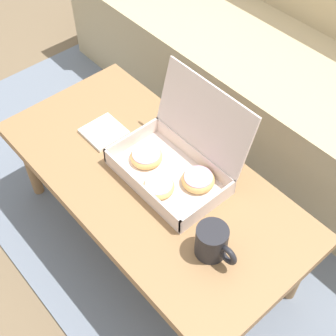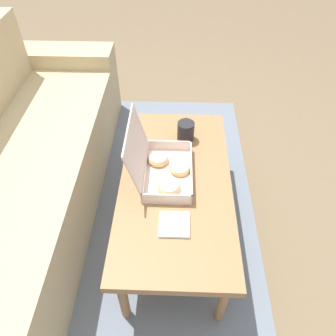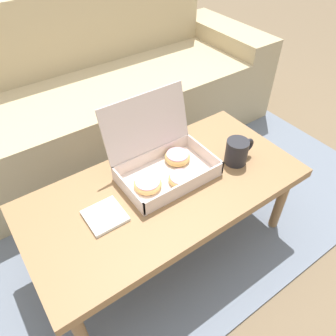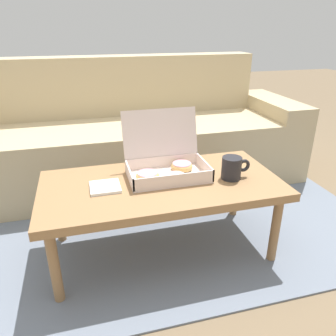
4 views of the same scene
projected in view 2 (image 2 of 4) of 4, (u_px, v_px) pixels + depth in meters
ground_plane at (152, 226)px, 1.94m from camera, size 12.00×12.00×0.00m
area_rug at (102, 224)px, 1.94m from camera, size 2.58×1.82×0.01m
couch at (5, 189)px, 1.74m from camera, size 2.46×0.76×0.88m
coffee_table at (176, 186)px, 1.68m from camera, size 1.14×0.56×0.40m
pastry_box at (162, 167)px, 1.64m from camera, size 0.39×0.31×0.30m
coffee_mug at (186, 130)px, 1.85m from camera, size 0.14×0.10×0.11m
napkin_stack at (174, 224)px, 1.45m from camera, size 0.14×0.14×0.01m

